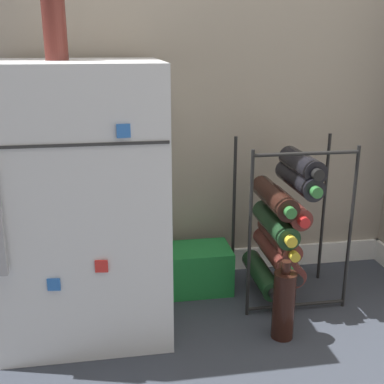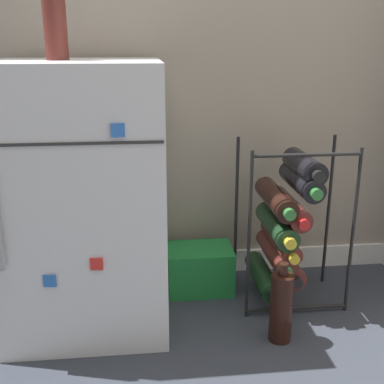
{
  "view_description": "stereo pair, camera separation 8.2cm",
  "coord_description": "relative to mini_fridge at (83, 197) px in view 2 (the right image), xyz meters",
  "views": [
    {
      "loc": [
        -0.28,
        -1.17,
        0.91
      ],
      "look_at": [
        -0.04,
        0.35,
        0.43
      ],
      "focal_mm": 45.0,
      "sensor_mm": 36.0,
      "label": 1
    },
    {
      "loc": [
        -0.2,
        -1.18,
        0.91
      ],
      "look_at": [
        -0.04,
        0.35,
        0.43
      ],
      "focal_mm": 45.0,
      "sensor_mm": 36.0,
      "label": 2
    }
  ],
  "objects": [
    {
      "name": "ground_plane",
      "position": [
        0.39,
        -0.33,
        -0.43
      ],
      "size": [
        14.0,
        14.0,
        0.0
      ],
      "primitive_type": "plane",
      "color": "#333842"
    },
    {
      "name": "mini_fridge",
      "position": [
        0.0,
        0.0,
        0.0
      ],
      "size": [
        0.52,
        0.53,
        0.86
      ],
      "color": "silver",
      "rests_on": "ground_plane"
    },
    {
      "name": "wine_rack",
      "position": [
        0.68,
        0.03,
        -0.13
      ],
      "size": [
        0.37,
        0.32,
        0.59
      ],
      "color": "black",
      "rests_on": "ground_plane"
    },
    {
      "name": "soda_box",
      "position": [
        0.4,
        0.13,
        -0.34
      ],
      "size": [
        0.24,
        0.18,
        0.17
      ],
      "color": "#1E7F38",
      "rests_on": "ground_plane"
    },
    {
      "name": "fridge_top_bottle",
      "position": [
        -0.05,
        0.0,
        0.53
      ],
      "size": [
        0.07,
        0.07,
        0.23
      ],
      "color": "#56231E",
      "rests_on": "mini_fridge"
    },
    {
      "name": "loose_bottle_floor",
      "position": [
        0.61,
        -0.22,
        -0.31
      ],
      "size": [
        0.07,
        0.07,
        0.27
      ],
      "color": "black",
      "rests_on": "ground_plane"
    }
  ]
}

